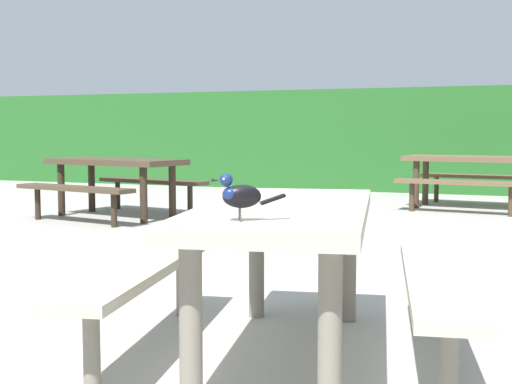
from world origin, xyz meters
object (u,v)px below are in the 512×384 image
(picnic_table_foreground, at_px, (285,243))
(bird_grackle, at_px, (239,195))
(picnic_table_mid_left, at_px, (471,169))
(picnic_table_mid_right, at_px, (116,173))

(picnic_table_foreground, xyz_separation_m, bird_grackle, (0.03, -0.65, 0.29))
(picnic_table_foreground, height_order, picnic_table_mid_left, same)
(bird_grackle, height_order, picnic_table_mid_right, bird_grackle)
(bird_grackle, xyz_separation_m, picnic_table_mid_right, (-3.79, 5.07, -0.29))
(picnic_table_foreground, bearing_deg, picnic_table_mid_right, 130.35)
(picnic_table_mid_left, xyz_separation_m, picnic_table_mid_right, (-4.13, -2.62, 0.00))
(picnic_table_mid_left, relative_size, picnic_table_mid_right, 0.95)
(picnic_table_foreground, xyz_separation_m, picnic_table_mid_left, (0.38, 7.04, 0.00))
(picnic_table_mid_right, bearing_deg, picnic_table_foreground, -49.65)
(picnic_table_foreground, distance_m, picnic_table_mid_left, 7.05)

